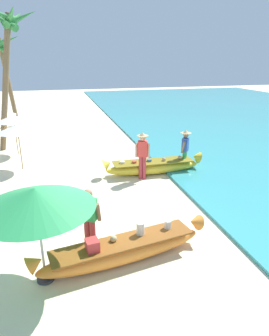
% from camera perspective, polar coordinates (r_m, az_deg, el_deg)
% --- Properties ---
extents(ground_plane, '(80.00, 80.00, 0.00)m').
position_cam_1_polar(ground_plane, '(8.38, -5.27, -11.53)').
color(ground_plane, beige).
extents(boat_orange_foreground, '(4.24, 1.29, 0.83)m').
position_cam_1_polar(boat_orange_foreground, '(7.05, -2.05, -15.35)').
color(boat_orange_foreground, orange).
rests_on(boat_orange_foreground, ground).
extents(boat_yellow_midground, '(4.16, 0.86, 0.83)m').
position_cam_1_polar(boat_yellow_midground, '(12.09, 3.57, 0.30)').
color(boat_yellow_midground, yellow).
rests_on(boat_yellow_midground, ground).
extents(person_vendor_hatted, '(0.59, 0.44, 1.84)m').
position_cam_1_polar(person_vendor_hatted, '(11.26, 1.54, 2.99)').
color(person_vendor_hatted, '#B2383D').
rests_on(person_vendor_hatted, ground).
extents(person_tourist_customer, '(0.57, 0.44, 1.67)m').
position_cam_1_polar(person_tourist_customer, '(7.02, -8.65, -9.48)').
color(person_tourist_customer, '#B2383D').
rests_on(person_tourist_customer, ground).
extents(person_vendor_assistant, '(0.49, 0.55, 1.70)m').
position_cam_1_polar(person_vendor_assistant, '(12.42, 9.64, 3.95)').
color(person_vendor_assistant, green).
rests_on(person_vendor_assistant, ground).
extents(patio_umbrella_large, '(2.28, 2.28, 2.12)m').
position_cam_1_polar(patio_umbrella_large, '(5.98, -18.37, -5.59)').
color(patio_umbrella_large, '#B7B7BC').
rests_on(patio_umbrella_large, ground).
extents(parasol_row_0, '(1.60, 1.60, 1.91)m').
position_cam_1_polar(parasol_row_0, '(13.02, -21.47, 7.06)').
color(parasol_row_0, '#8E6B47').
rests_on(parasol_row_0, ground).
extents(parasol_row_1, '(1.60, 1.60, 1.91)m').
position_cam_1_polar(parasol_row_1, '(15.34, -22.12, 8.78)').
color(parasol_row_1, '#8E6B47').
rests_on(parasol_row_1, ground).
extents(parasol_row_2, '(1.60, 1.60, 1.91)m').
position_cam_1_polar(parasol_row_2, '(17.48, -24.32, 9.72)').
color(parasol_row_2, '#8E6B47').
rests_on(parasol_row_2, ground).
extents(palm_tree_leaning_seaward, '(2.57, 2.48, 6.68)m').
position_cam_1_polar(palm_tree_leaning_seaward, '(16.05, -23.11, 21.60)').
color(palm_tree_leaning_seaward, brown).
rests_on(palm_tree_leaning_seaward, ground).
extents(palm_tree_mid_cluster, '(2.78, 2.45, 5.97)m').
position_cam_1_polar(palm_tree_mid_cluster, '(22.16, -24.17, 19.74)').
color(palm_tree_mid_cluster, brown).
rests_on(palm_tree_mid_cluster, ground).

